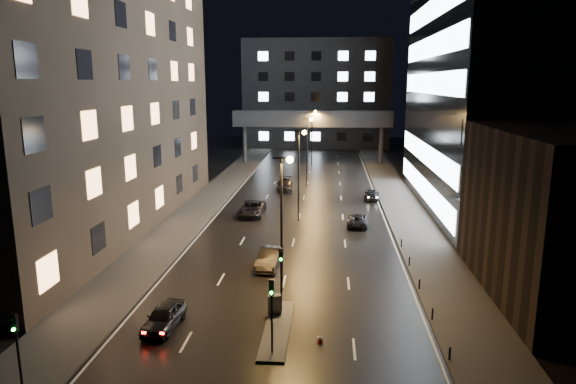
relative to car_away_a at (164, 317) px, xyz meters
name	(u,v)px	position (x,y,z in m)	size (l,w,h in m)	color
ground	(304,197)	(6.85, 38.30, -0.75)	(160.00, 160.00, 0.00)	black
sidewalk_left	(204,204)	(-5.65, 33.30, -0.68)	(5.00, 110.00, 0.15)	#383533
sidewalk_right	(403,207)	(19.35, 33.30, -0.68)	(5.00, 110.00, 0.15)	#383533
building_left	(72,33)	(-15.65, 22.30, 19.25)	(15.00, 48.00, 40.00)	#2D2319
building_right_low	(565,216)	(26.85, 7.30, 5.25)	(10.00, 18.00, 12.00)	black
building_right_glass	(522,17)	(31.85, 34.30, 21.75)	(20.00, 36.00, 45.00)	black
building_far	(317,94)	(6.85, 96.30, 11.75)	(34.00, 14.00, 25.00)	#333335
skybridge	(312,120)	(6.85, 68.30, 7.59)	(30.00, 3.00, 10.00)	#333335
median_island	(277,329)	(7.15, 0.30, -0.68)	(1.60, 8.00, 0.15)	#383533
traffic_signal_near	(281,269)	(7.15, 2.80, 2.34)	(0.28, 0.34, 4.40)	black
traffic_signal_far	(272,304)	(7.15, -2.70, 2.34)	(0.28, 0.34, 4.40)	black
traffic_signal_corner	(17,342)	(-4.65, -7.70, 2.19)	(0.28, 0.34, 4.40)	black
bollard_row	(425,299)	(17.05, 4.80, -0.30)	(0.12, 25.12, 0.90)	black
streetlight_near	(284,207)	(7.01, 6.30, 5.75)	(1.45, 0.50, 10.15)	black
streetlight_mid_a	(300,164)	(7.01, 26.30, 5.75)	(1.45, 0.50, 10.15)	black
streetlight_mid_b	(308,143)	(7.01, 46.30, 5.75)	(1.45, 0.50, 10.15)	black
streetlight_far	(313,130)	(7.01, 66.30, 5.75)	(1.45, 0.50, 10.15)	black
car_away_a	(164,317)	(0.00, 0.00, 0.00)	(1.77, 4.40, 1.50)	black
car_away_b	(269,258)	(5.35, 11.37, 0.05)	(1.70, 4.88, 1.61)	black
car_away_c	(252,208)	(1.30, 28.33, 0.06)	(2.69, 5.84, 1.62)	black
car_away_d	(285,185)	(3.89, 42.79, 0.04)	(2.22, 5.45, 1.58)	black
car_toward_a	(357,220)	(13.34, 24.90, -0.11)	(2.14, 4.64, 1.29)	black
car_toward_b	(371,194)	(15.85, 37.96, -0.10)	(1.82, 4.48, 1.30)	black
utility_cabinet	(274,304)	(6.75, 2.33, 0.05)	(0.88, 0.51, 1.31)	#504F52
cone_b	(320,338)	(9.85, -1.10, -0.48)	(0.38, 0.38, 0.53)	#FC3A0D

